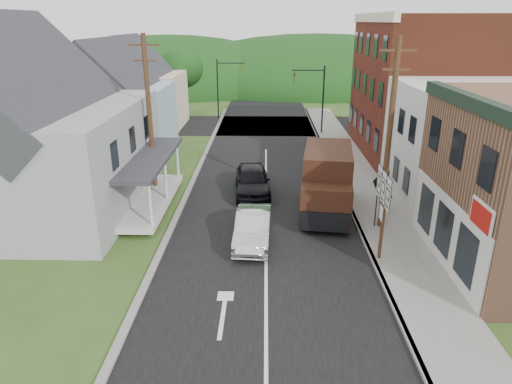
# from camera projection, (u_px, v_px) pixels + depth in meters

# --- Properties ---
(ground) EXTENTS (120.00, 120.00, 0.00)m
(ground) POSITION_uv_depth(u_px,v_px,m) (266.00, 262.00, 19.30)
(ground) COLOR #2D4719
(ground) RESTS_ON ground
(road) EXTENTS (9.00, 90.00, 0.02)m
(road) POSITION_uv_depth(u_px,v_px,m) (266.00, 183.00, 28.66)
(road) COLOR black
(road) RESTS_ON ground
(cross_road) EXTENTS (60.00, 9.00, 0.02)m
(cross_road) POSITION_uv_depth(u_px,v_px,m) (266.00, 125.00, 44.57)
(cross_road) COLOR black
(cross_road) RESTS_ON ground
(sidewalk_right) EXTENTS (2.80, 55.00, 0.15)m
(sidewalk_right) POSITION_uv_depth(u_px,v_px,m) (367.00, 194.00, 26.65)
(sidewalk_right) COLOR slate
(sidewalk_right) RESTS_ON ground
(curb_right) EXTENTS (0.20, 55.00, 0.15)m
(curb_right) POSITION_uv_depth(u_px,v_px,m) (344.00, 194.00, 26.67)
(curb_right) COLOR slate
(curb_right) RESTS_ON ground
(curb_left) EXTENTS (0.30, 55.00, 0.12)m
(curb_left) POSITION_uv_depth(u_px,v_px,m) (187.00, 193.00, 26.85)
(curb_left) COLOR slate
(curb_left) RESTS_ON ground
(storefront_white) EXTENTS (8.00, 7.00, 6.50)m
(storefront_white) POSITION_uv_depth(u_px,v_px,m) (473.00, 144.00, 24.96)
(storefront_white) COLOR silver
(storefront_white) RESTS_ON ground
(storefront_red) EXTENTS (8.00, 12.00, 10.00)m
(storefront_red) POSITION_uv_depth(u_px,v_px,m) (421.00, 88.00, 33.23)
(storefront_red) COLOR #612817
(storefront_red) RESTS_ON ground
(house_gray) EXTENTS (10.20, 12.24, 8.35)m
(house_gray) POSITION_uv_depth(u_px,v_px,m) (36.00, 131.00, 23.65)
(house_gray) COLOR gray
(house_gray) RESTS_ON ground
(house_blue) EXTENTS (7.14, 8.16, 7.28)m
(house_blue) POSITION_uv_depth(u_px,v_px,m) (120.00, 105.00, 34.12)
(house_blue) COLOR #91AEC5
(house_blue) RESTS_ON ground
(house_cream) EXTENTS (7.14, 8.16, 7.28)m
(house_cream) POSITION_uv_depth(u_px,v_px,m) (143.00, 88.00, 42.55)
(house_cream) COLOR beige
(house_cream) RESTS_ON ground
(utility_pole_right) EXTENTS (1.60, 0.26, 9.00)m
(utility_pole_right) POSITION_uv_depth(u_px,v_px,m) (389.00, 136.00, 20.83)
(utility_pole_right) COLOR #472D19
(utility_pole_right) RESTS_ON ground
(utility_pole_left) EXTENTS (1.60, 0.26, 9.00)m
(utility_pole_left) POSITION_uv_depth(u_px,v_px,m) (150.00, 116.00, 25.27)
(utility_pole_left) COLOR #472D19
(utility_pole_left) RESTS_ON ground
(traffic_signal_right) EXTENTS (2.87, 0.20, 6.00)m
(traffic_signal_right) POSITION_uv_depth(u_px,v_px,m) (315.00, 92.00, 39.89)
(traffic_signal_right) COLOR black
(traffic_signal_right) RESTS_ON ground
(traffic_signal_left) EXTENTS (2.87, 0.20, 6.00)m
(traffic_signal_left) POSITION_uv_depth(u_px,v_px,m) (224.00, 82.00, 46.60)
(traffic_signal_left) COLOR black
(traffic_signal_left) RESTS_ON ground
(tree_left_b) EXTENTS (4.80, 4.80, 6.94)m
(tree_left_b) POSITION_uv_depth(u_px,v_px,m) (1.00, 99.00, 29.14)
(tree_left_b) COLOR #382616
(tree_left_b) RESTS_ON ground
(tree_left_c) EXTENTS (5.80, 5.80, 8.41)m
(tree_left_c) POSITION_uv_depth(u_px,v_px,m) (28.00, 70.00, 36.29)
(tree_left_c) COLOR #382616
(tree_left_c) RESTS_ON ground
(tree_left_d) EXTENTS (4.80, 4.80, 6.94)m
(tree_left_d) POSITION_uv_depth(u_px,v_px,m) (180.00, 69.00, 47.70)
(tree_left_d) COLOR #382616
(tree_left_d) RESTS_ON ground
(forested_ridge) EXTENTS (90.00, 30.00, 16.00)m
(forested_ridge) POSITION_uv_depth(u_px,v_px,m) (266.00, 87.00, 70.77)
(forested_ridge) COLOR #143810
(forested_ridge) RESTS_ON ground
(silver_sedan) EXTENTS (1.71, 4.49, 1.46)m
(silver_sedan) POSITION_uv_depth(u_px,v_px,m) (253.00, 228.00, 20.80)
(silver_sedan) COLOR silver
(silver_sedan) RESTS_ON ground
(dark_sedan) EXTENTS (2.31, 5.04, 1.68)m
(dark_sedan) POSITION_uv_depth(u_px,v_px,m) (252.00, 181.00, 26.61)
(dark_sedan) COLOR black
(dark_sedan) RESTS_ON ground
(delivery_van) EXTENTS (3.18, 6.27, 3.36)m
(delivery_van) POSITION_uv_depth(u_px,v_px,m) (327.00, 182.00, 23.77)
(delivery_van) COLOR black
(delivery_van) RESTS_ON ground
(route_sign_cluster) EXTENTS (0.20, 2.23, 3.91)m
(route_sign_cluster) POSITION_uv_depth(u_px,v_px,m) (383.00, 202.00, 18.49)
(route_sign_cluster) COLOR #472D19
(route_sign_cluster) RESTS_ON sidewalk_right
(warning_sign) EXTENTS (0.26, 0.67, 2.57)m
(warning_sign) POSITION_uv_depth(u_px,v_px,m) (377.00, 195.00, 21.79)
(warning_sign) COLOR black
(warning_sign) RESTS_ON sidewalk_right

